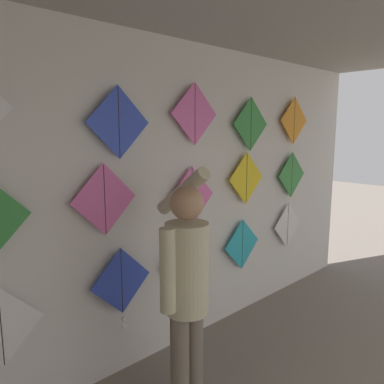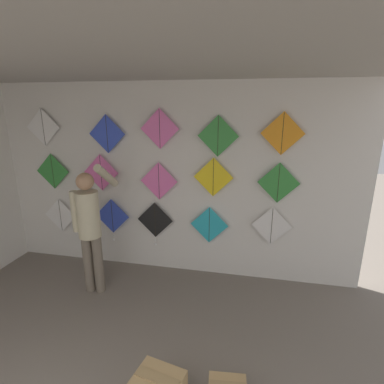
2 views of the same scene
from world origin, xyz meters
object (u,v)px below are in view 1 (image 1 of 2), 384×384
Objects in this scene: kite_1 at (122,284)px; kite_4 at (288,225)px; kite_2 at (186,264)px; kite_12 at (195,114)px; shopkeeper at (186,285)px; kite_0 at (1,328)px; kite_11 at (119,122)px; kite_3 at (242,244)px; kite_7 at (192,196)px; kite_8 at (246,178)px; kite_14 at (294,121)px; kite_9 at (292,175)px; kite_6 at (105,199)px; kite_13 at (251,124)px.

kite_1 is 1.25× the size of kite_4.
kite_2 is 1.38m from kite_12.
kite_0 is (-0.96, 0.72, -0.24)m from shopkeeper.
kite_11 is at bearing 87.56° from shopkeeper.
shopkeeper is at bearing -132.08° from kite_2.
kite_3 is 1.00× the size of kite_7.
kite_4 is at bearing 0.00° from kite_3.
kite_14 reaches higher than kite_8.
kite_7 is 1.00× the size of kite_12.
shopkeeper is 3.22× the size of kite_9.
kite_14 is (2.57, 0.00, 0.63)m from kite_6.
kite_7 is at bearing 0.05° from kite_1.
kite_11 reaches higher than kite_2.
kite_4 is 1.00× the size of kite_7.
kite_6 is at bearing 179.68° from kite_1.
shopkeeper and kite_6 have the same top height.
kite_4 is at bearing 0.00° from kite_13.
kite_8 is 1.07m from kite_14.
kite_1 is at bearing -179.98° from kite_9.
kite_2 is at bearing -179.96° from kite_13.
kite_14 is (0.82, 0.00, 0.05)m from kite_13.
kite_13 is at bearing 0.00° from kite_8.
shopkeeper reaches higher than kite_7.
kite_14 is (1.75, 0.00, 1.34)m from kite_2.
kite_3 reaches higher than kite_0.
kite_3 is 1.00× the size of kite_6.
kite_6 is 1.84m from kite_13.
kite_0 is at bearing 180.00° from kite_14.
kite_14 reaches higher than kite_1.
kite_6 reaches higher than kite_7.
kite_1 is 1.25× the size of kite_12.
kite_13 is at bearing 180.00° from kite_4.
shopkeeper is 2.04m from kite_13.
kite_2 is at bearing -179.95° from kite_3.
kite_8 is (0.79, 0.00, 0.10)m from kite_7.
kite_2 is at bearing 0.00° from kite_1.
kite_4 is 0.62m from kite_9.
shopkeeper is 3.22× the size of kite_12.
shopkeeper is 2.55m from kite_9.
kite_2 is at bearing -179.98° from kite_4.
kite_8 is (1.52, 0.72, 0.51)m from shopkeeper.
kite_8 is 0.57m from kite_13.
kite_6 is (-0.82, 0.00, 0.72)m from kite_2.
kite_6 is (-0.17, 0.72, 0.50)m from shopkeeper.
kite_3 is at bearing 180.00° from kite_13.
kite_12 is (0.76, 0.72, 1.16)m from shopkeeper.
kite_11 is 2.42m from kite_14.
shopkeeper is 2.58× the size of kite_1.
kite_6 reaches higher than kite_2.
kite_3 is 1.00× the size of kite_14.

